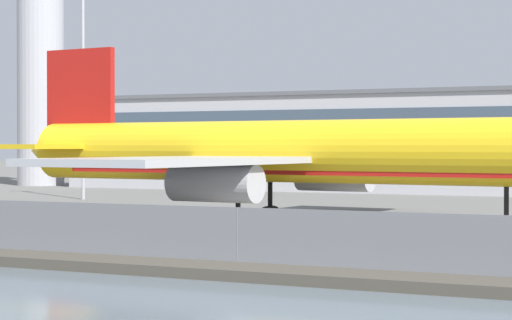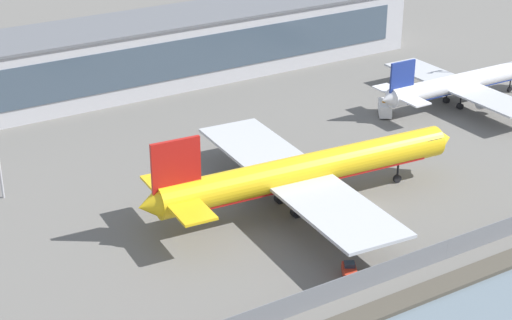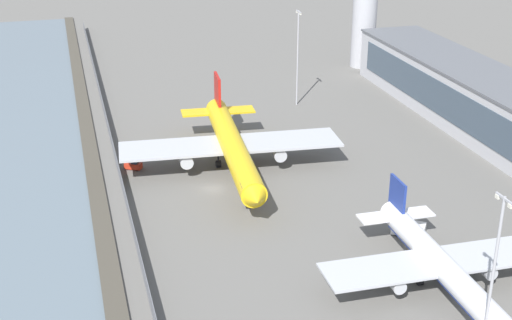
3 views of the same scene
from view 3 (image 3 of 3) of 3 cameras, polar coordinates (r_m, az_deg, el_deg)
The scene contains 10 objects.
ground_plane at distance 129.09m, azimuth -3.40°, elevation -2.31°, with size 500.00×500.00×0.00m, color #66635E.
shoreline_seawall at distance 126.84m, azimuth -12.50°, elevation -3.20°, with size 320.00×3.00×0.50m.
perimeter_fence at distance 126.54m, azimuth -10.52°, elevation -2.52°, with size 280.00×0.10×2.78m.
cargo_jet_yellow at distance 134.29m, azimuth -1.94°, elevation 1.18°, with size 49.27×42.68×13.67m.
passenger_jet_white at distance 101.29m, azimuth 14.51°, elevation -8.09°, with size 37.82×32.47×10.50m.
baggage_tug at distance 138.55m, azimuth -9.78°, elevation -0.42°, with size 3.00×3.57×1.80m.
ops_van at distance 115.39m, azimuth 12.17°, elevation -5.36°, with size 4.73×5.45×2.48m.
terminal_building at distance 154.50m, azimuth 19.63°, elevation 3.22°, with size 115.97×16.68×12.65m.
apron_light_mast_apron_west at distance 86.04m, azimuth 18.48°, elevation -8.41°, with size 3.20×0.40×21.29m.
apron_light_mast_apron_east at distance 170.00m, azimuth 3.35°, elevation 8.51°, with size 3.20×0.40×22.82m.
Camera 3 is at (114.37, -23.62, 55.01)m, focal length 50.00 mm.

